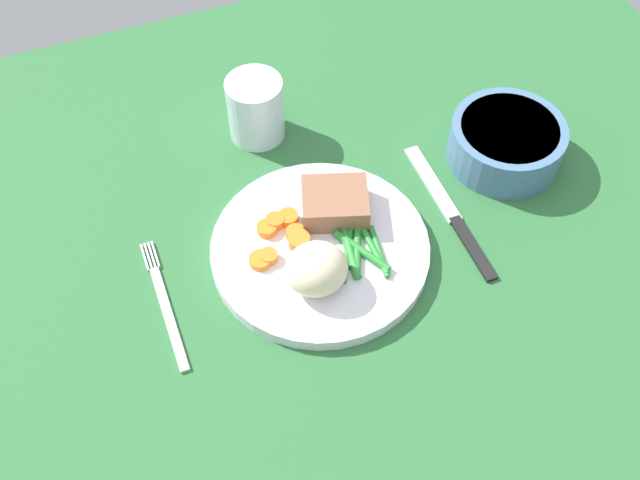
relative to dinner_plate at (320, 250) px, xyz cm
name	(u,v)px	position (x,y,z in cm)	size (l,w,h in cm)	color
dining_table	(300,258)	(-2.05, 0.90, -1.80)	(120.00, 90.00, 2.00)	#2D6B38
dinner_plate	(320,250)	(0.00, 0.00, 0.00)	(23.87, 23.87, 1.60)	white
meat_portion	(335,203)	(3.22, 3.76, 2.30)	(7.24, 6.13, 3.01)	#936047
mashed_potatoes	(316,269)	(-2.15, -4.30, 3.35)	(6.57, 6.11, 5.10)	beige
carrot_slices	(283,237)	(-3.44, 2.16, 1.34)	(7.41, 6.53, 1.30)	orange
green_beans	(358,247)	(3.65, -1.98, 1.20)	(6.20, 9.83, 0.89)	#2D8C38
fork	(165,304)	(-17.53, -0.26, -0.60)	(1.44, 16.60, 0.40)	silver
knife	(451,213)	(15.94, -0.29, -0.60)	(1.70, 20.50, 0.64)	black
water_glass	(256,112)	(-0.57, 20.01, 2.67)	(6.85, 6.85, 8.10)	silver
salad_bowl	(507,141)	(25.72, 5.35, 2.11)	(13.48, 13.48, 5.16)	#4C7299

